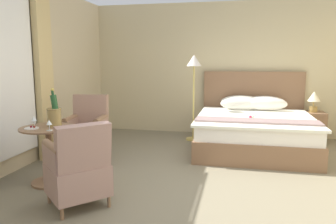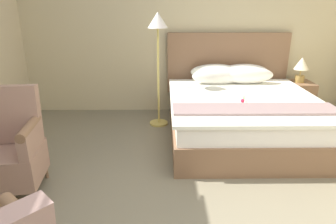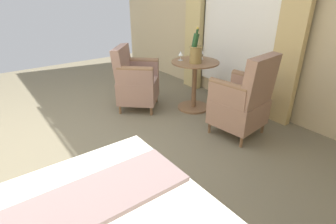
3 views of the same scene
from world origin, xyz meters
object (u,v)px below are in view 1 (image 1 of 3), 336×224
Objects in this scene: nightstand at (312,127)px; armchair_by_window at (88,133)px; side_table_round at (49,152)px; bedside_lamp at (314,99)px; floor_lamp_brass at (194,72)px; bed at (254,128)px; snack_plate at (32,128)px; wine_glass_near_edge at (49,123)px; champagne_bucket at (54,114)px; wine_glass_near_bucket at (34,119)px; armchair_facing_bed at (78,169)px.

armchair_by_window reaches higher than nightstand.
armchair_by_window is (0.07, 0.94, 0.04)m from side_table_round.
floor_lamp_brass reaches higher than bedside_lamp.
side_table_round is (-2.60, -2.28, 0.05)m from bed.
floor_lamp_brass is 9.77× the size of snack_plate.
bedside_lamp is 4.79m from wine_glass_near_edge.
bed is at bearing -146.87° from nightstand.
bed is 13.03× the size of snack_plate.
champagne_bucket reaches higher than side_table_round.
bedside_lamp is 0.24× the size of floor_lamp_brass.
bedside_lamp is at bearing 41.61° from wine_glass_near_edge.
side_table_round is at bearing -138.72° from bed.
bed is at bearing -19.37° from floor_lamp_brass.
wine_glass_near_bucket is 0.16× the size of armchair_facing_bed.
wine_glass_near_edge is (0.13, -0.17, 0.41)m from side_table_round.
bed reaches higher than armchair_facing_bed.
side_table_round is at bearing 141.38° from armchair_facing_bed.
bedside_lamp is at bearing 33.13° from bed.
armchair_by_window reaches higher than wine_glass_near_edge.
armchair_by_window is at bearing 78.70° from snack_plate.
floor_lamp_brass is at bearing -171.69° from bedside_lamp.
bedside_lamp is (-0.00, 0.00, 0.55)m from nightstand.
armchair_by_window is (0.23, 0.99, -0.39)m from wine_glass_near_bucket.
armchair_by_window is (0.01, 0.88, -0.43)m from champagne_bucket.
floor_lamp_brass is 3.42× the size of champagne_bucket.
wine_glass_near_edge reaches higher than nightstand.
side_table_round reaches higher than nightstand.
side_table_round is at bearing 126.94° from wine_glass_near_edge.
nightstand is 4.73m from champagne_bucket.
champagne_bucket is (-3.65, -2.94, 0.05)m from bedside_lamp.
side_table_round is 4.97× the size of wine_glass_near_bucket.
armchair_facing_bed is (-3.03, -3.55, 0.13)m from nightstand.
floor_lamp_brass is 3.00m from champagne_bucket.
wine_glass_near_edge reaches higher than snack_plate.
bed reaches higher than wine_glass_near_edge.
side_table_round is 0.37m from snack_plate.
side_table_round is at bearing -118.63° from floor_lamp_brass.
champagne_bucket is at bearing 106.57° from wine_glass_near_edge.
wine_glass_near_edge is 0.78× the size of snack_plate.
wine_glass_near_bucket is (-2.75, -2.32, 0.47)m from bed.
armchair_by_window is at bearing -152.07° from bed.
side_table_round is 5.53× the size of wine_glass_near_edge.
wine_glass_near_bucket is 0.32m from wine_glass_near_edge.
floor_lamp_brass is at bearing 59.27° from wine_glass_near_bucket.
bed is at bearing 55.83° from armchair_facing_bed.
bedside_lamp is 4.96m from snack_plate.
champagne_bucket reaches higher than nightstand.
nightstand is at bearing 38.27° from wine_glass_near_bucket.
bed is 3.41m from armchair_facing_bed.
wine_glass_near_edge is (-3.58, -3.18, 0.53)m from nightstand.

